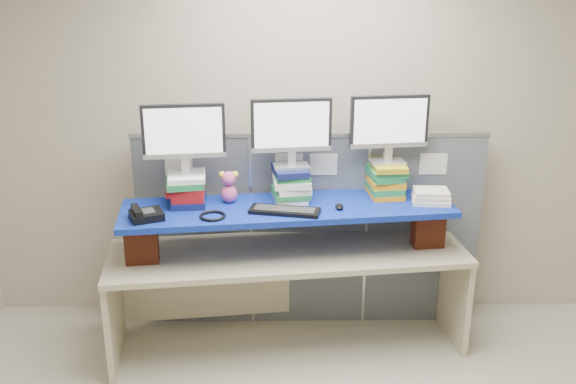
{
  "coord_description": "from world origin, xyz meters",
  "views": [
    {
      "loc": [
        -0.21,
        -2.69,
        2.67
      ],
      "look_at": [
        -0.16,
        1.43,
        1.2
      ],
      "focal_mm": 40.0,
      "sensor_mm": 36.0,
      "label": 1
    }
  ],
  "objects_px": {
    "monitor_left": "(184,135)",
    "monitor_center": "(291,129)",
    "blue_board": "(288,208)",
    "desk_phone": "(145,214)",
    "desk": "(288,270)",
    "keyboard": "(285,211)",
    "monitor_right": "(389,125)"
  },
  "relations": [
    {
      "from": "desk",
      "to": "blue_board",
      "type": "xyz_separation_m",
      "value": [
        0.0,
        0.0,
        0.47
      ]
    },
    {
      "from": "blue_board",
      "to": "monitor_center",
      "type": "xyz_separation_m",
      "value": [
        0.02,
        0.12,
        0.53
      ]
    },
    {
      "from": "monitor_right",
      "to": "keyboard",
      "type": "relative_size",
      "value": 1.12
    },
    {
      "from": "keyboard",
      "to": "monitor_center",
      "type": "bearing_deg",
      "value": 91.15
    },
    {
      "from": "blue_board",
      "to": "monitor_right",
      "type": "distance_m",
      "value": 0.91
    },
    {
      "from": "monitor_center",
      "to": "keyboard",
      "type": "xyz_separation_m",
      "value": [
        -0.05,
        -0.25,
        -0.5
      ]
    },
    {
      "from": "blue_board",
      "to": "monitor_left",
      "type": "height_order",
      "value": "monitor_left"
    },
    {
      "from": "monitor_left",
      "to": "desk_phone",
      "type": "bearing_deg",
      "value": -138.21
    },
    {
      "from": "blue_board",
      "to": "monitor_center",
      "type": "bearing_deg",
      "value": 71.94
    },
    {
      "from": "blue_board",
      "to": "monitor_right",
      "type": "xyz_separation_m",
      "value": [
        0.7,
        0.2,
        0.54
      ]
    },
    {
      "from": "monitor_left",
      "to": "monitor_center",
      "type": "relative_size",
      "value": 1.0
    },
    {
      "from": "blue_board",
      "to": "keyboard",
      "type": "relative_size",
      "value": 4.63
    },
    {
      "from": "desk",
      "to": "keyboard",
      "type": "height_order",
      "value": "keyboard"
    },
    {
      "from": "blue_board",
      "to": "desk_phone",
      "type": "height_order",
      "value": "desk_phone"
    },
    {
      "from": "blue_board",
      "to": "monitor_right",
      "type": "relative_size",
      "value": 4.12
    },
    {
      "from": "blue_board",
      "to": "monitor_center",
      "type": "distance_m",
      "value": 0.55
    },
    {
      "from": "desk",
      "to": "blue_board",
      "type": "relative_size",
      "value": 1.13
    },
    {
      "from": "monitor_center",
      "to": "desk_phone",
      "type": "xyz_separation_m",
      "value": [
        -0.96,
        -0.36,
        -0.48
      ]
    },
    {
      "from": "monitor_center",
      "to": "desk_phone",
      "type": "height_order",
      "value": "monitor_center"
    },
    {
      "from": "desk",
      "to": "desk_phone",
      "type": "height_order",
      "value": "desk_phone"
    },
    {
      "from": "monitor_center",
      "to": "monitor_right",
      "type": "distance_m",
      "value": 0.68
    },
    {
      "from": "blue_board",
      "to": "desk",
      "type": "bearing_deg",
      "value": 0.0
    },
    {
      "from": "blue_board",
      "to": "desk_phone",
      "type": "distance_m",
      "value": 0.96
    },
    {
      "from": "blue_board",
      "to": "keyboard",
      "type": "bearing_deg",
      "value": -106.95
    },
    {
      "from": "desk",
      "to": "blue_board",
      "type": "bearing_deg",
      "value": 0.0
    },
    {
      "from": "monitor_center",
      "to": "monitor_left",
      "type": "bearing_deg",
      "value": 180.0
    },
    {
      "from": "monitor_center",
      "to": "desk",
      "type": "bearing_deg",
      "value": -108.06
    },
    {
      "from": "monitor_center",
      "to": "desk_phone",
      "type": "distance_m",
      "value": 1.13
    },
    {
      "from": "monitor_left",
      "to": "monitor_center",
      "type": "height_order",
      "value": "monitor_center"
    },
    {
      "from": "desk",
      "to": "blue_board",
      "type": "distance_m",
      "value": 0.47
    },
    {
      "from": "desk",
      "to": "monitor_center",
      "type": "relative_size",
      "value": 4.67
    },
    {
      "from": "keyboard",
      "to": "desk_phone",
      "type": "bearing_deg",
      "value": -161.67
    }
  ]
}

